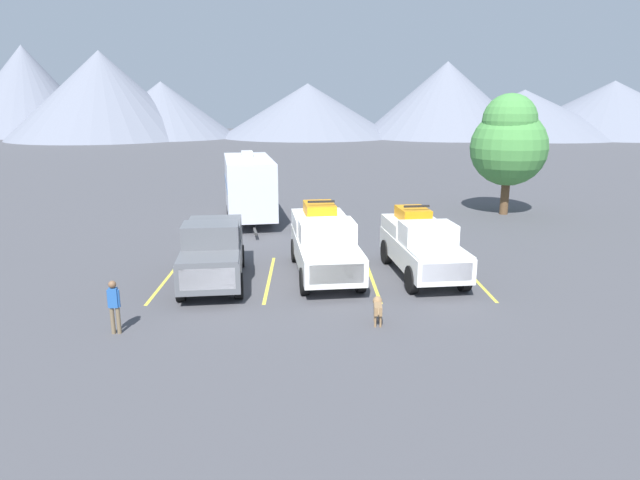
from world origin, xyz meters
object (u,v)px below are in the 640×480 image
at_px(pickup_truck_a, 213,251).
at_px(camper_trailer_a, 249,185).
at_px(dog, 378,307).
at_px(pickup_truck_b, 324,242).
at_px(pickup_truck_c, 421,244).
at_px(person_a, 114,303).

relative_size(pickup_truck_a, camper_trailer_a, 0.69).
bearing_deg(dog, pickup_truck_a, 143.68).
relative_size(pickup_truck_b, camper_trailer_a, 0.75).
distance_m(pickup_truck_a, camper_trailer_a, 10.51).
xyz_separation_m(pickup_truck_a, dog, (5.46, -4.01, -0.65)).
bearing_deg(pickup_truck_c, person_a, -151.17).
bearing_deg(pickup_truck_b, camper_trailer_a, 111.42).
bearing_deg(pickup_truck_a, pickup_truck_c, 4.97).
bearing_deg(pickup_truck_a, dog, -36.32).
relative_size(pickup_truck_c, camper_trailer_a, 0.68).
relative_size(pickup_truck_c, dog, 6.02).
bearing_deg(pickup_truck_c, pickup_truck_b, 177.00).
bearing_deg(camper_trailer_a, dog, -70.19).
bearing_deg(dog, pickup_truck_c, 64.90).
xyz_separation_m(pickup_truck_b, pickup_truck_c, (3.63, -0.19, -0.06)).
relative_size(pickup_truck_b, pickup_truck_c, 1.11).
xyz_separation_m(pickup_truck_a, person_a, (-1.98, -4.63, -0.26)).
bearing_deg(person_a, pickup_truck_c, 28.83).
xyz_separation_m(pickup_truck_b, camper_trailer_a, (-3.78, 9.62, 0.73)).
height_order(pickup_truck_b, dog, pickup_truck_b).
height_order(pickup_truck_c, camper_trailer_a, camper_trailer_a).
distance_m(pickup_truck_a, pickup_truck_b, 4.11).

